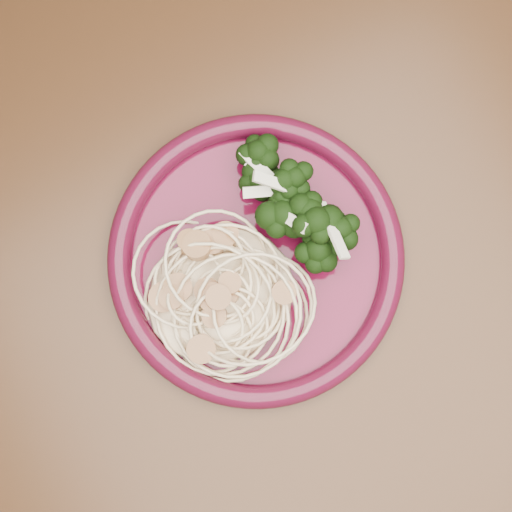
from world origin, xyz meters
name	(u,v)px	position (x,y,z in m)	size (l,w,h in m)	color
dining_table	(302,257)	(0.00, 0.00, 0.65)	(1.20, 0.80, 0.75)	#472814
dinner_plate	(256,258)	(-0.05, 0.01, 0.76)	(0.30, 0.30, 0.02)	#510921
spaghetti_pile	(220,294)	(-0.09, 0.00, 0.77)	(0.12, 0.11, 0.03)	beige
scallop_cluster	(218,290)	(-0.09, 0.00, 0.80)	(0.11, 0.11, 0.04)	#AD7949
broccoli_pile	(300,209)	(0.00, 0.02, 0.78)	(0.07, 0.12, 0.04)	black
onion_garnish	(302,202)	(0.00, 0.02, 0.80)	(0.05, 0.08, 0.05)	#F4EFCC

